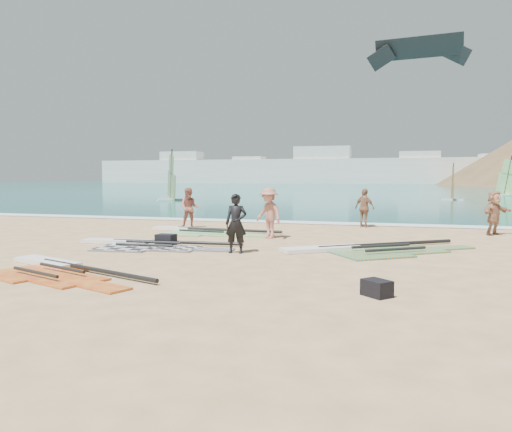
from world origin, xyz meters
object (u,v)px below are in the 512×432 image
(rig_grey, at_px, (141,245))
(beachgoer_right, at_px, (494,213))
(beachgoer_left, at_px, (189,208))
(beachgoer_back, at_px, (365,208))
(rig_orange, at_px, (366,250))
(beachgoer_mid, at_px, (269,213))
(gear_bag_far, at_px, (377,288))
(rig_red, at_px, (54,270))
(person_wetsuit, at_px, (236,223))
(rig_green, at_px, (200,231))
(gear_bag_near, at_px, (166,240))

(rig_grey, distance_m, beachgoer_right, 13.99)
(beachgoer_left, distance_m, beachgoer_back, 8.18)
(rig_orange, bearing_deg, beachgoer_mid, 112.30)
(beachgoer_left, distance_m, beachgoer_right, 13.08)
(gear_bag_far, relative_size, beachgoer_back, 0.31)
(rig_grey, bearing_deg, rig_orange, 3.42)
(beachgoer_left, relative_size, beachgoer_right, 1.02)
(gear_bag_far, xyz_separation_m, beachgoer_mid, (-4.50, 8.40, 0.81))
(rig_red, distance_m, person_wetsuit, 5.45)
(beachgoer_left, xyz_separation_m, beachgoer_right, (13.05, 0.82, -0.02))
(rig_green, height_order, person_wetsuit, person_wetsuit)
(rig_red, xyz_separation_m, beachgoer_right, (11.88, 11.68, 0.86))
(rig_green, height_order, gear_bag_far, gear_bag_far)
(rig_red, xyz_separation_m, beachgoer_left, (-1.18, 10.85, 0.87))
(gear_bag_near, bearing_deg, beachgoer_mid, 46.79)
(rig_green, bearing_deg, beachgoer_right, 15.78)
(rig_grey, relative_size, beachgoer_right, 3.25)
(gear_bag_far, xyz_separation_m, beachgoer_back, (-1.28, 13.72, 0.74))
(rig_grey, bearing_deg, gear_bag_far, -36.30)
(rig_green, distance_m, person_wetsuit, 6.08)
(rig_grey, distance_m, beachgoer_left, 6.26)
(beachgoer_back, bearing_deg, rig_green, 65.67)
(rig_red, height_order, gear_bag_near, gear_bag_near)
(rig_orange, relative_size, person_wetsuit, 3.29)
(beachgoer_back, distance_m, beachgoer_right, 5.54)
(rig_green, xyz_separation_m, gear_bag_near, (0.51, -4.14, 0.15))
(rig_grey, height_order, beachgoer_right, beachgoer_right)
(rig_orange, height_order, beachgoer_mid, beachgoer_mid)
(beachgoer_right, bearing_deg, gear_bag_near, 162.37)
(rig_grey, xyz_separation_m, person_wetsuit, (3.62, -0.56, 0.87))
(gear_bag_near, bearing_deg, rig_grey, -158.44)
(beachgoer_right, bearing_deg, rig_red, 176.51)
(rig_grey, bearing_deg, rig_green, 82.22)
(rig_red, bearing_deg, beachgoer_mid, 87.40)
(gear_bag_near, relative_size, beachgoer_right, 0.35)
(person_wetsuit, height_order, beachgoer_back, person_wetsuit)
(rig_red, distance_m, beachgoer_back, 14.94)
(rig_orange, bearing_deg, rig_green, 117.88)
(beachgoer_left, bearing_deg, beachgoer_right, -11.85)
(rig_grey, height_order, person_wetsuit, person_wetsuit)
(rig_grey, distance_m, person_wetsuit, 3.77)
(rig_grey, xyz_separation_m, gear_bag_near, (0.78, 0.31, 0.15))
(beachgoer_left, height_order, beachgoer_right, beachgoer_left)
(rig_grey, relative_size, rig_green, 0.98)
(gear_bag_far, bearing_deg, person_wetsuit, 134.82)
(rig_grey, bearing_deg, beachgoer_back, 47.39)
(rig_green, height_order, rig_orange, rig_orange)
(rig_red, distance_m, beachgoer_left, 10.95)
(gear_bag_far, height_order, beachgoer_mid, beachgoer_mid)
(rig_green, distance_m, beachgoer_right, 12.13)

